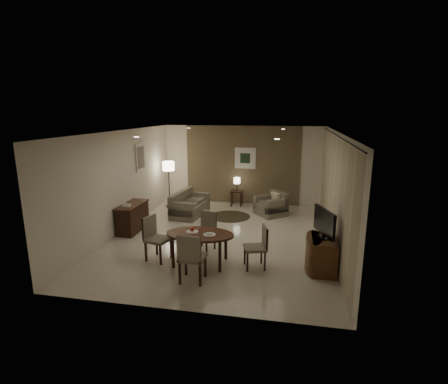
% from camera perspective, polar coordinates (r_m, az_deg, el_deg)
% --- Properties ---
extents(room_shell, '(5.50, 7.00, 2.70)m').
position_cam_1_polar(room_shell, '(9.16, 0.24, 1.50)').
color(room_shell, beige).
rests_on(room_shell, ground).
extents(taupe_accent, '(3.96, 0.03, 2.70)m').
position_cam_1_polar(taupe_accent, '(12.15, 3.02, 4.40)').
color(taupe_accent, brown).
rests_on(taupe_accent, wall_back).
extents(curtain_wall, '(0.08, 6.70, 2.58)m').
position_cam_1_polar(curtain_wall, '(8.67, 17.39, 0.01)').
color(curtain_wall, '#B9B190').
rests_on(curtain_wall, wall_right).
extents(curtain_rod, '(0.03, 6.80, 0.03)m').
position_cam_1_polar(curtain_rod, '(8.48, 18.01, 8.73)').
color(curtain_rod, black).
rests_on(curtain_rod, wall_right).
extents(art_back_frame, '(0.72, 0.03, 0.72)m').
position_cam_1_polar(art_back_frame, '(12.08, 3.48, 5.53)').
color(art_back_frame, silver).
rests_on(art_back_frame, wall_back).
extents(art_back_canvas, '(0.34, 0.01, 0.34)m').
position_cam_1_polar(art_back_canvas, '(12.06, 3.48, 5.52)').
color(art_back_canvas, '#1B321C').
rests_on(art_back_canvas, wall_back).
extents(art_left_frame, '(0.03, 0.60, 0.80)m').
position_cam_1_polar(art_left_frame, '(10.66, -13.49, 5.53)').
color(art_left_frame, silver).
rests_on(art_left_frame, wall_left).
extents(art_left_canvas, '(0.01, 0.46, 0.64)m').
position_cam_1_polar(art_left_canvas, '(10.65, -13.41, 5.53)').
color(art_left_canvas, gray).
rests_on(art_left_canvas, wall_left).
extents(downlight_nl, '(0.10, 0.10, 0.01)m').
position_cam_1_polar(downlight_nl, '(7.31, -14.10, 8.71)').
color(downlight_nl, white).
rests_on(downlight_nl, ceiling).
extents(downlight_nr, '(0.10, 0.10, 0.01)m').
position_cam_1_polar(downlight_nr, '(6.63, 8.64, 8.53)').
color(downlight_nr, white).
rests_on(downlight_nr, ceiling).
extents(downlight_fl, '(0.10, 0.10, 0.01)m').
position_cam_1_polar(downlight_fl, '(10.68, -5.81, 10.33)').
color(downlight_fl, white).
rests_on(downlight_fl, ceiling).
extents(downlight_fr, '(0.10, 0.10, 0.01)m').
position_cam_1_polar(downlight_fr, '(10.22, 9.63, 10.09)').
color(downlight_fr, white).
rests_on(downlight_fr, ceiling).
extents(console_desk, '(0.48, 1.20, 0.75)m').
position_cam_1_polar(console_desk, '(9.81, -14.69, -4.03)').
color(console_desk, '#4F2319').
rests_on(console_desk, floor).
extents(telephone, '(0.20, 0.14, 0.09)m').
position_cam_1_polar(telephone, '(9.44, -15.63, -2.08)').
color(telephone, white).
rests_on(telephone, console_desk).
extents(tv_cabinet, '(0.48, 0.90, 0.70)m').
position_cam_1_polar(tv_cabinet, '(7.50, 15.89, -9.72)').
color(tv_cabinet, brown).
rests_on(tv_cabinet, floor).
extents(flat_tv, '(0.36, 0.85, 0.60)m').
position_cam_1_polar(flat_tv, '(7.27, 16.06, -4.84)').
color(flat_tv, black).
rests_on(flat_tv, tv_cabinet).
extents(dining_table, '(1.45, 0.90, 0.68)m').
position_cam_1_polar(dining_table, '(7.54, -3.92, -9.18)').
color(dining_table, '#4F2319').
rests_on(dining_table, floor).
extents(chair_near, '(0.48, 0.48, 0.99)m').
position_cam_1_polar(chair_near, '(6.78, -5.16, -10.46)').
color(chair_near, '#776F5B').
rests_on(chair_near, floor).
extents(chair_far, '(0.55, 0.55, 0.91)m').
position_cam_1_polar(chair_far, '(8.18, -3.30, -6.51)').
color(chair_far, '#776F5B').
rests_on(chair_far, floor).
extents(chair_left, '(0.58, 0.58, 0.97)m').
position_cam_1_polar(chair_left, '(7.78, -10.70, -7.53)').
color(chair_left, '#776F5B').
rests_on(chair_left, floor).
extents(chair_right, '(0.54, 0.54, 0.90)m').
position_cam_1_polar(chair_right, '(7.33, 5.06, -8.98)').
color(chair_right, '#776F5B').
rests_on(chair_right, floor).
extents(plate_a, '(0.26, 0.26, 0.02)m').
position_cam_1_polar(plate_a, '(7.51, -5.20, -6.48)').
color(plate_a, white).
rests_on(plate_a, dining_table).
extents(plate_b, '(0.26, 0.26, 0.02)m').
position_cam_1_polar(plate_b, '(7.32, -2.39, -6.96)').
color(plate_b, white).
rests_on(plate_b, dining_table).
extents(fruit_apple, '(0.09, 0.09, 0.09)m').
position_cam_1_polar(fruit_apple, '(7.49, -5.21, -6.09)').
color(fruit_apple, '#A42812').
rests_on(fruit_apple, plate_a).
extents(napkin, '(0.12, 0.08, 0.03)m').
position_cam_1_polar(napkin, '(7.31, -2.39, -6.79)').
color(napkin, white).
rests_on(napkin, plate_b).
extents(round_rug, '(1.24, 1.24, 0.01)m').
position_cam_1_polar(round_rug, '(10.83, 1.00, -3.99)').
color(round_rug, '#3D3422').
rests_on(round_rug, floor).
extents(sofa, '(1.63, 0.94, 0.73)m').
position_cam_1_polar(sofa, '(10.96, -5.57, -1.89)').
color(sofa, '#776F5B').
rests_on(sofa, floor).
extents(armchair, '(1.12, 1.13, 0.73)m').
position_cam_1_polar(armchair, '(10.99, 7.64, -1.91)').
color(armchair, '#776F5B').
rests_on(armchair, floor).
extents(side_table, '(0.42, 0.42, 0.53)m').
position_cam_1_polar(side_table, '(11.99, 2.10, -1.00)').
color(side_table, black).
rests_on(side_table, floor).
extents(table_lamp, '(0.22, 0.22, 0.50)m').
position_cam_1_polar(table_lamp, '(11.88, 2.12, 1.41)').
color(table_lamp, '#FFEAC1').
rests_on(table_lamp, side_table).
extents(floor_lamp, '(0.39, 0.39, 1.56)m').
position_cam_1_polar(floor_lamp, '(11.86, -8.95, 1.22)').
color(floor_lamp, '#FFE5B7').
rests_on(floor_lamp, floor).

